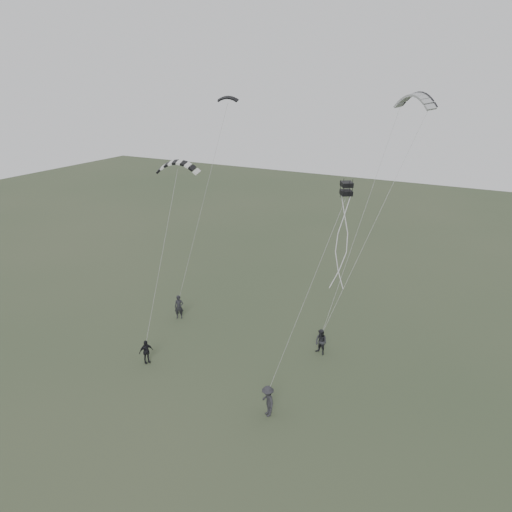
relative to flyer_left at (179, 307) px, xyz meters
The scene contains 9 objects.
ground 8.79m from the flyer_left, 45.17° to the right, with size 140.00×140.00×0.00m, color #324129.
flyer_left is the anchor object (origin of this frame).
flyer_right 12.09m from the flyer_left, ahead, with size 0.91×0.71×1.88m, color #222227.
flyer_center 6.78m from the flyer_left, 72.82° to the right, with size 0.99×0.41×1.69m, color black.
flyer_far 14.05m from the flyer_left, 32.63° to the right, with size 1.24×0.71×1.92m, color #242428.
kite_dark_small 17.00m from the flyer_left, 76.46° to the left, with size 1.61×0.48×0.52m, color black, non-canonical shape.
kite_pale_large 24.05m from the flyer_left, 32.67° to the left, with size 3.60×0.81×1.51m, color #949698, non-canonical shape.
kite_striped 11.88m from the flyer_left, 31.23° to the right, with size 3.06×0.76×1.20m, color black, non-canonical shape.
kite_box 19.49m from the flyer_left, 16.61° to the right, with size 0.56×0.56×0.68m, color black, non-canonical shape.
Camera 1 is at (16.39, -22.87, 18.57)m, focal length 35.00 mm.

